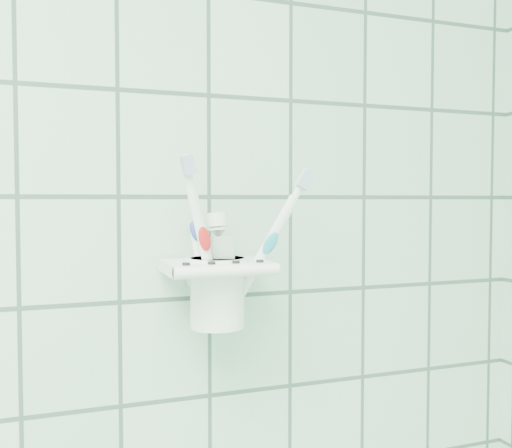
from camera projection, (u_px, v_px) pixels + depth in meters
holder_bracket at (216, 268)px, 0.65m from camera, size 0.12×0.10×0.04m
cup at (217, 289)px, 0.65m from camera, size 0.07×0.07×0.08m
toothbrush_pink at (221, 237)px, 0.64m from camera, size 0.05×0.02×0.19m
toothbrush_blue at (211, 227)px, 0.65m from camera, size 0.03×0.08×0.21m
toothbrush_orange at (226, 233)px, 0.65m from camera, size 0.09×0.02×0.19m
toothpaste_tube at (226, 259)px, 0.64m from camera, size 0.04×0.04×0.13m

